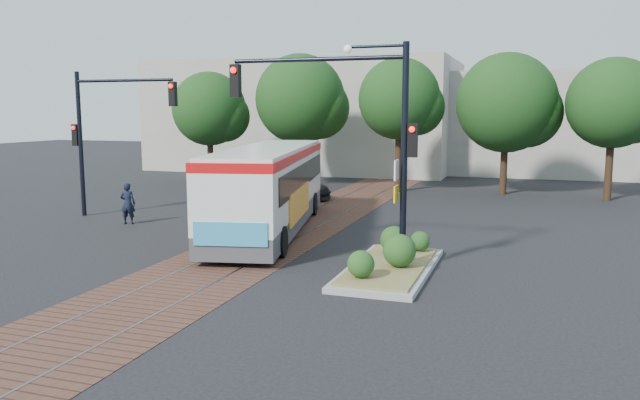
{
  "coord_description": "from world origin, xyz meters",
  "views": [
    {
      "loc": [
        8.36,
        -17.47,
        4.41
      ],
      "look_at": [
        2.07,
        1.04,
        1.6
      ],
      "focal_mm": 35.0,
      "sensor_mm": 36.0,
      "label": 1
    }
  ],
  "objects_px": {
    "city_bus": "(270,184)",
    "parked_car": "(286,187)",
    "traffic_island": "(391,259)",
    "signal_pole_left": "(102,124)",
    "officer": "(128,203)",
    "signal_pole_main": "(360,120)"
  },
  "relations": [
    {
      "from": "officer",
      "to": "traffic_island",
      "type": "bearing_deg",
      "value": 147.29
    },
    {
      "from": "city_bus",
      "to": "officer",
      "type": "height_order",
      "value": "city_bus"
    },
    {
      "from": "signal_pole_left",
      "to": "officer",
      "type": "bearing_deg",
      "value": -30.22
    },
    {
      "from": "parked_car",
      "to": "officer",
      "type": "bearing_deg",
      "value": 141.26
    },
    {
      "from": "signal_pole_left",
      "to": "parked_car",
      "type": "height_order",
      "value": "signal_pole_left"
    },
    {
      "from": "city_bus",
      "to": "signal_pole_main",
      "type": "xyz_separation_m",
      "value": [
        4.56,
        -4.3,
        2.43
      ]
    },
    {
      "from": "signal_pole_left",
      "to": "city_bus",
      "type": "bearing_deg",
      "value": -3.79
    },
    {
      "from": "traffic_island",
      "to": "signal_pole_left",
      "type": "relative_size",
      "value": 0.87
    },
    {
      "from": "signal_pole_main",
      "to": "city_bus",
      "type": "bearing_deg",
      "value": 136.67
    },
    {
      "from": "traffic_island",
      "to": "officer",
      "type": "xyz_separation_m",
      "value": [
        -11.32,
        3.81,
        0.48
      ]
    },
    {
      "from": "traffic_island",
      "to": "signal_pole_left",
      "type": "distance_m",
      "value": 14.5
    },
    {
      "from": "signal_pole_left",
      "to": "officer",
      "type": "distance_m",
      "value": 3.74
    },
    {
      "from": "city_bus",
      "to": "parked_car",
      "type": "height_order",
      "value": "city_bus"
    },
    {
      "from": "city_bus",
      "to": "parked_car",
      "type": "relative_size",
      "value": 2.62
    },
    {
      "from": "city_bus",
      "to": "officer",
      "type": "relative_size",
      "value": 7.27
    },
    {
      "from": "signal_pole_left",
      "to": "signal_pole_main",
      "type": "bearing_deg",
      "value": -21.45
    },
    {
      "from": "city_bus",
      "to": "signal_pole_main",
      "type": "distance_m",
      "value": 6.72
    },
    {
      "from": "officer",
      "to": "parked_car",
      "type": "bearing_deg",
      "value": -126.78
    },
    {
      "from": "city_bus",
      "to": "traffic_island",
      "type": "xyz_separation_m",
      "value": [
        5.51,
        -4.39,
        -1.39
      ]
    },
    {
      "from": "traffic_island",
      "to": "signal_pole_main",
      "type": "xyz_separation_m",
      "value": [
        -0.96,
        0.09,
        3.83
      ]
    },
    {
      "from": "officer",
      "to": "parked_car",
      "type": "relative_size",
      "value": 0.36
    },
    {
      "from": "traffic_island",
      "to": "officer",
      "type": "bearing_deg",
      "value": 161.41
    }
  ]
}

